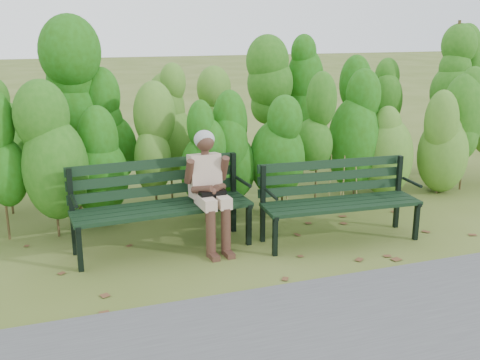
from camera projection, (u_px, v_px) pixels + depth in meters
name	position (u px, v px, depth m)	size (l,w,h in m)	color
ground	(250.00, 251.00, 6.43)	(80.00, 80.00, 0.00)	#45571B
footpath	(347.00, 353.00, 4.42)	(60.00, 2.50, 0.01)	#474749
hedge_band	(204.00, 117.00, 7.78)	(11.04, 1.67, 2.42)	#47381E
leaf_litter	(256.00, 258.00, 6.21)	(5.05, 2.00, 0.01)	brown
bench_left	(160.00, 198.00, 6.40)	(2.04, 0.77, 1.00)	black
bench_right	(337.00, 194.00, 6.68)	(1.90, 0.72, 0.93)	black
seated_woman	(209.00, 182.00, 6.37)	(0.52, 0.76, 1.35)	beige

